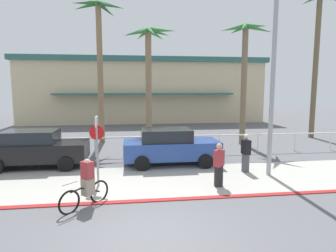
# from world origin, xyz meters

# --- Properties ---
(ground_plane) EXTENTS (80.00, 80.00, 0.00)m
(ground_plane) POSITION_xyz_m (0.00, 10.00, 0.00)
(ground_plane) COLOR #5B5B60
(sidewalk_strip) EXTENTS (44.00, 4.00, 0.02)m
(sidewalk_strip) POSITION_xyz_m (0.00, 4.20, 0.01)
(sidewalk_strip) COLOR #ADAAA0
(sidewalk_strip) RESTS_ON ground
(curb_paint) EXTENTS (44.00, 0.24, 0.03)m
(curb_paint) POSITION_xyz_m (0.00, 2.20, 0.01)
(curb_paint) COLOR maroon
(curb_paint) RESTS_ON ground
(building_backdrop) EXTENTS (25.23, 12.13, 6.64)m
(building_backdrop) POSITION_xyz_m (1.09, 27.36, 3.34)
(building_backdrop) COLOR beige
(building_backdrop) RESTS_ON ground
(rail_fence) EXTENTS (26.66, 0.08, 1.04)m
(rail_fence) POSITION_xyz_m (0.00, 8.50, 0.84)
(rail_fence) COLOR white
(rail_fence) RESTS_ON ground
(stop_sign_bike_lane) EXTENTS (0.52, 0.56, 2.56)m
(stop_sign_bike_lane) POSITION_xyz_m (-1.60, 3.87, 1.68)
(stop_sign_bike_lane) COLOR gray
(stop_sign_bike_lane) RESTS_ON ground
(streetlight_curb) EXTENTS (0.24, 2.54, 7.50)m
(streetlight_curb) POSITION_xyz_m (5.21, 4.07, 4.28)
(streetlight_curb) COLOR #9EA0A5
(streetlight_curb) RESTS_ON ground
(palm_tree_0) EXTENTS (3.37, 3.19, 8.99)m
(palm_tree_0) POSITION_xyz_m (-2.29, 12.65, 6.55)
(palm_tree_0) COLOR #846B4C
(palm_tree_0) RESTS_ON ground
(palm_tree_1) EXTENTS (3.06, 3.45, 7.08)m
(palm_tree_1) POSITION_xyz_m (0.74, 10.69, 5.45)
(palm_tree_1) COLOR #846B4C
(palm_tree_1) RESTS_ON ground
(palm_tree_2) EXTENTS (3.37, 2.90, 7.48)m
(palm_tree_2) POSITION_xyz_m (6.68, 10.83, 5.40)
(palm_tree_2) COLOR #756047
(palm_tree_2) RESTS_ON ground
(palm_tree_3) EXTENTS (3.30, 3.03, 10.03)m
(palm_tree_3) POSITION_xyz_m (12.62, 12.61, 6.97)
(palm_tree_3) COLOR brown
(palm_tree_3) RESTS_ON ground
(car_black_1) EXTENTS (4.40, 2.02, 1.69)m
(car_black_1) POSITION_xyz_m (-4.64, 6.82, 0.87)
(car_black_1) COLOR black
(car_black_1) RESTS_ON ground
(car_blue_2) EXTENTS (4.40, 2.02, 1.69)m
(car_blue_2) POSITION_xyz_m (1.43, 6.50, 0.87)
(car_blue_2) COLOR #284793
(car_blue_2) RESTS_ON ground
(cyclist_black_0) EXTENTS (1.30, 1.36, 1.50)m
(cyclist_black_0) POSITION_xyz_m (-1.73, 2.01, 0.69)
(cyclist_black_0) COLOR black
(cyclist_black_0) RESTS_ON ground
(pedestrian_0) EXTENTS (0.36, 0.43, 1.64)m
(pedestrian_0) POSITION_xyz_m (4.45, 4.88, 0.75)
(pedestrian_0) COLOR #4C4C51
(pedestrian_0) RESTS_ON ground
(pedestrian_1) EXTENTS (0.46, 0.47, 1.60)m
(pedestrian_1) POSITION_xyz_m (2.75, 3.24, 0.73)
(pedestrian_1) COLOR #232326
(pedestrian_1) RESTS_ON ground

